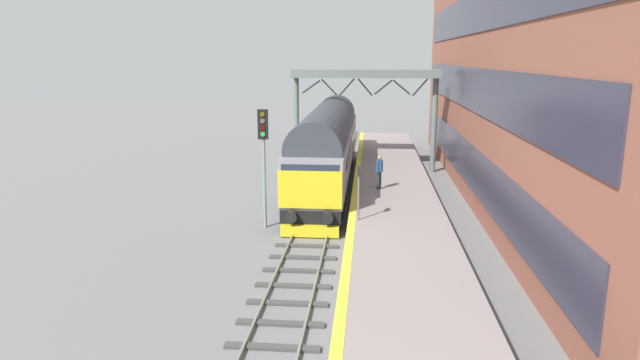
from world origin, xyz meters
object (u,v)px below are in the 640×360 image
object	(u,v)px
diesel_locomotive	(328,143)
waiting_passenger	(379,169)
platform_number_sign	(358,185)
signal_post_near	(264,152)

from	to	relation	value
diesel_locomotive	waiting_passenger	size ratio (longest dim) A/B	11.80
diesel_locomotive	platform_number_sign	size ratio (longest dim) A/B	8.93
signal_post_near	platform_number_sign	bearing A→B (deg)	-24.16
signal_post_near	waiting_passenger	distance (m)	6.30
platform_number_sign	waiting_passenger	bearing A→B (deg)	80.45
waiting_passenger	signal_post_near	bearing A→B (deg)	151.19
platform_number_sign	waiting_passenger	xyz separation A→B (m)	(0.91, 5.40, -0.44)
diesel_locomotive	platform_number_sign	distance (m)	10.34
platform_number_sign	waiting_passenger	distance (m)	5.49
signal_post_near	platform_number_sign	size ratio (longest dim) A/B	2.39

